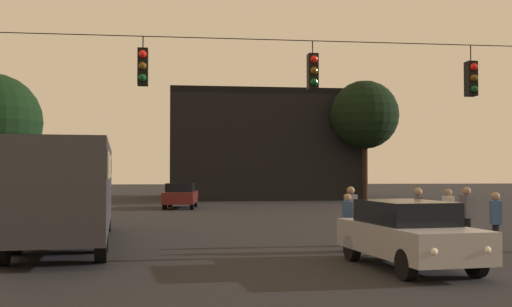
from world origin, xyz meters
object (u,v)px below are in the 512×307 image
(pedestrian_crossing_center, at_px, (448,213))
(tree_left_silhouette, at_px, (365,115))
(pedestrian_far_side, at_px, (496,220))
(city_bus, at_px, (67,182))
(pedestrian_crossing_left, at_px, (351,212))
(pedestrian_trailing, at_px, (467,213))
(pedestrian_crossing_right, at_px, (348,219))
(pedestrian_near_bus, at_px, (418,215))
(car_near_right, at_px, (408,233))
(car_far_left, at_px, (181,195))

(pedestrian_crossing_center, height_order, tree_left_silhouette, tree_left_silhouette)
(pedestrian_far_side, bearing_deg, city_bus, 160.35)
(pedestrian_crossing_left, distance_m, tree_left_silhouette, 29.48)
(city_bus, xyz_separation_m, pedestrian_trailing, (11.50, -2.57, -0.86))
(pedestrian_crossing_center, height_order, pedestrian_trailing, pedestrian_trailing)
(pedestrian_crossing_right, relative_size, pedestrian_far_side, 0.95)
(pedestrian_far_side, height_order, tree_left_silhouette, tree_left_silhouette)
(pedestrian_crossing_center, bearing_deg, pedestrian_crossing_right, -159.51)
(pedestrian_far_side, bearing_deg, pedestrian_near_bus, 142.39)
(city_bus, relative_size, pedestrian_near_bus, 6.41)
(city_bus, height_order, pedestrian_crossing_right, city_bus)
(pedestrian_crossing_right, bearing_deg, pedestrian_near_bus, -5.86)
(car_near_right, bearing_deg, pedestrian_near_bus, 64.16)
(car_near_right, relative_size, car_far_left, 1.00)
(car_far_left, height_order, pedestrian_trailing, pedestrian_trailing)
(car_near_right, xyz_separation_m, pedestrian_crossing_left, (-0.09, 4.36, 0.20))
(pedestrian_crossing_left, relative_size, pedestrian_trailing, 1.00)
(car_near_right, distance_m, pedestrian_trailing, 4.42)
(car_near_right, bearing_deg, tree_left_silhouette, 74.51)
(city_bus, bearing_deg, pedestrian_far_side, -19.65)
(car_near_right, bearing_deg, city_bus, 145.63)
(pedestrian_crossing_left, bearing_deg, pedestrian_near_bus, -43.18)
(city_bus, xyz_separation_m, pedestrian_crossing_center, (11.50, -1.37, -0.92))
(pedestrian_crossing_right, relative_size, tree_left_silhouette, 0.17)
(pedestrian_crossing_left, height_order, pedestrian_far_side, pedestrian_crossing_left)
(pedestrian_crossing_right, bearing_deg, pedestrian_crossing_left, 70.22)
(pedestrian_crossing_left, bearing_deg, car_near_right, -88.80)
(pedestrian_trailing, relative_size, tree_left_silhouette, 0.19)
(car_far_left, distance_m, pedestrian_trailing, 22.46)
(car_near_right, distance_m, pedestrian_near_bus, 3.27)
(car_far_left, bearing_deg, car_near_right, -78.32)
(pedestrian_trailing, relative_size, pedestrian_far_side, 1.06)
(pedestrian_near_bus, bearing_deg, pedestrian_crossing_center, 44.06)
(pedestrian_crossing_right, height_order, pedestrian_near_bus, pedestrian_near_bus)
(city_bus, relative_size, tree_left_silhouette, 1.23)
(pedestrian_crossing_center, bearing_deg, car_near_right, -123.87)
(pedestrian_crossing_right, bearing_deg, car_far_left, 101.99)
(pedestrian_crossing_right, height_order, tree_left_silhouette, tree_left_silhouette)
(car_near_right, relative_size, pedestrian_crossing_center, 2.68)
(pedestrian_crossing_center, relative_size, pedestrian_far_side, 1.01)
(pedestrian_far_side, bearing_deg, tree_left_silhouette, 79.11)
(car_far_left, xyz_separation_m, pedestrian_crossing_center, (8.00, -19.78, 0.15))
(car_near_right, xyz_separation_m, pedestrian_near_bus, (1.42, 2.94, 0.20))
(pedestrian_crossing_center, xyz_separation_m, pedestrian_far_side, (0.04, -2.75, -0.01))
(car_far_left, bearing_deg, tree_left_silhouette, 28.99)
(car_near_right, distance_m, pedestrian_crossing_center, 5.37)
(car_near_right, xyz_separation_m, pedestrian_crossing_center, (2.99, 4.45, 0.15))
(car_near_right, height_order, pedestrian_crossing_left, pedestrian_crossing_left)
(pedestrian_near_bus, bearing_deg, car_far_left, 106.81)
(pedestrian_near_bus, xyz_separation_m, pedestrian_trailing, (1.57, 0.31, 0.01))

